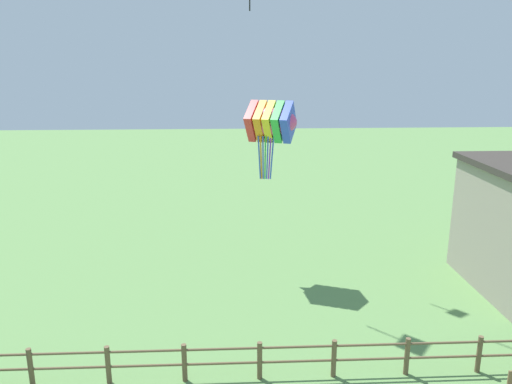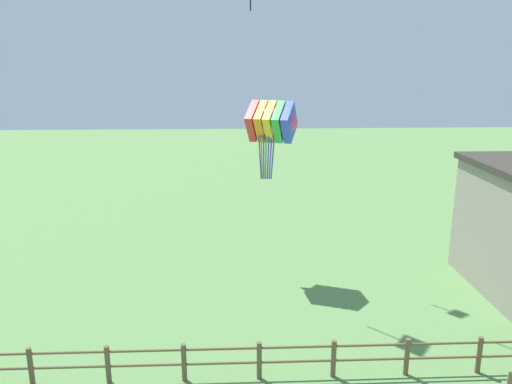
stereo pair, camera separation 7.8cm
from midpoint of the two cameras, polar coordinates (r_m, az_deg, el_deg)
The scene contains 2 objects.
wooden_fence at distance 14.24m, azimuth 0.54°, elevation -18.46°, with size 20.47×0.14×1.10m.
kite_rainbow_parafoil at distance 19.25m, azimuth 1.90°, elevation 8.02°, with size 2.47×2.19×3.03m.
Camera 2 is at (-0.62, -4.34, 8.41)m, focal length 35.00 mm.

